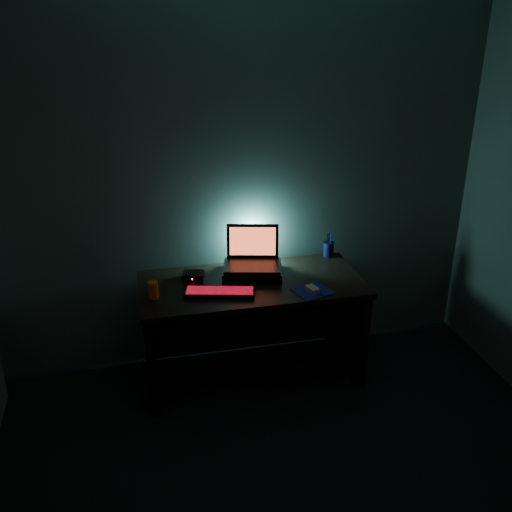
{
  "coord_description": "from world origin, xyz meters",
  "views": [
    {
      "loc": [
        -0.73,
        -1.74,
        2.44
      ],
      "look_at": [
        0.02,
        1.57,
        0.96
      ],
      "focal_mm": 40.0,
      "sensor_mm": 36.0,
      "label": 1
    }
  ],
  "objects_px": {
    "mouse": "(312,289)",
    "pen_cup": "(328,249)",
    "keyboard": "(220,292)",
    "router": "(193,276)",
    "laptop": "(252,256)",
    "juice_glass": "(153,290)"
  },
  "relations": [
    {
      "from": "mouse",
      "to": "pen_cup",
      "type": "relative_size",
      "value": 0.88
    },
    {
      "from": "keyboard",
      "to": "router",
      "type": "distance_m",
      "value": 0.29
    },
    {
      "from": "laptop",
      "to": "router",
      "type": "relative_size",
      "value": 2.64
    },
    {
      "from": "keyboard",
      "to": "mouse",
      "type": "xyz_separation_m",
      "value": [
        0.59,
        -0.1,
        0.0
      ]
    },
    {
      "from": "mouse",
      "to": "router",
      "type": "height_order",
      "value": "router"
    },
    {
      "from": "laptop",
      "to": "juice_glass",
      "type": "xyz_separation_m",
      "value": [
        -0.7,
        -0.25,
        -0.06
      ]
    },
    {
      "from": "keyboard",
      "to": "pen_cup",
      "type": "height_order",
      "value": "pen_cup"
    },
    {
      "from": "pen_cup",
      "to": "router",
      "type": "xyz_separation_m",
      "value": [
        -1.02,
        -0.16,
        -0.03
      ]
    },
    {
      "from": "pen_cup",
      "to": "juice_glass",
      "type": "height_order",
      "value": "juice_glass"
    },
    {
      "from": "laptop",
      "to": "mouse",
      "type": "height_order",
      "value": "laptop"
    },
    {
      "from": "laptop",
      "to": "keyboard",
      "type": "xyz_separation_m",
      "value": [
        -0.28,
        -0.29,
        -0.11
      ]
    },
    {
      "from": "mouse",
      "to": "juice_glass",
      "type": "relative_size",
      "value": 0.85
    },
    {
      "from": "laptop",
      "to": "mouse",
      "type": "relative_size",
      "value": 4.52
    },
    {
      "from": "keyboard",
      "to": "juice_glass",
      "type": "xyz_separation_m",
      "value": [
        -0.42,
        0.04,
        0.04
      ]
    },
    {
      "from": "router",
      "to": "keyboard",
      "type": "bearing_deg",
      "value": -47.71
    },
    {
      "from": "laptop",
      "to": "juice_glass",
      "type": "height_order",
      "value": "laptop"
    },
    {
      "from": "keyboard",
      "to": "juice_glass",
      "type": "relative_size",
      "value": 4.19
    },
    {
      "from": "mouse",
      "to": "juice_glass",
      "type": "bearing_deg",
      "value": 154.26
    },
    {
      "from": "laptop",
      "to": "juice_glass",
      "type": "relative_size",
      "value": 3.84
    },
    {
      "from": "router",
      "to": "laptop",
      "type": "bearing_deg",
      "value": 17.9
    },
    {
      "from": "juice_glass",
      "to": "router",
      "type": "distance_m",
      "value": 0.36
    },
    {
      "from": "mouse",
      "to": "juice_glass",
      "type": "distance_m",
      "value": 1.02
    }
  ]
}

